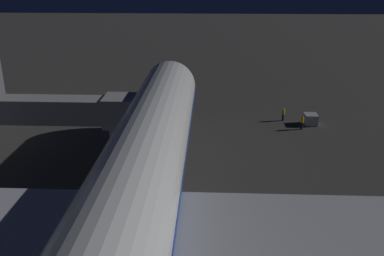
# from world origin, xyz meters

# --- Properties ---
(ground_plane) EXTENTS (320.00, 320.00, 0.00)m
(ground_plane) POSITION_xyz_m (0.00, 0.00, 0.00)
(ground_plane) COLOR #383533
(airliner_at_gate) EXTENTS (53.22, 61.20, 19.05)m
(airliner_at_gate) POSITION_xyz_m (0.00, 10.90, 5.81)
(airliner_at_gate) COLOR silver
(airliner_at_gate) RESTS_ON ground_plane
(jet_bridge) EXTENTS (18.93, 3.40, 7.45)m
(jet_bridge) POSITION_xyz_m (10.37, -6.53, 5.91)
(jet_bridge) COLOR #9E9E99
(jet_bridge) RESTS_ON ground_plane
(baggage_container_near_belt) EXTENTS (1.67, 1.78, 1.41)m
(baggage_container_near_belt) POSITION_xyz_m (-18.14, -19.71, 0.70)
(baggage_container_near_belt) COLOR #B7BABF
(baggage_container_near_belt) RESTS_ON ground_plane
(ground_crew_near_nose_gear) EXTENTS (0.40, 0.40, 1.90)m
(ground_crew_near_nose_gear) POSITION_xyz_m (-16.62, -17.80, 1.05)
(ground_crew_near_nose_gear) COLOR black
(ground_crew_near_nose_gear) RESTS_ON ground_plane
(ground_crew_by_belt_loader) EXTENTS (0.40, 0.40, 1.85)m
(ground_crew_by_belt_loader) POSITION_xyz_m (-14.75, -20.99, 1.02)
(ground_crew_by_belt_loader) COLOR black
(ground_crew_by_belt_loader) RESTS_ON ground_plane
(traffic_cone_nose_port) EXTENTS (0.36, 0.36, 0.55)m
(traffic_cone_nose_port) POSITION_xyz_m (-2.20, -18.45, 0.28)
(traffic_cone_nose_port) COLOR orange
(traffic_cone_nose_port) RESTS_ON ground_plane
(traffic_cone_nose_starboard) EXTENTS (0.36, 0.36, 0.55)m
(traffic_cone_nose_starboard) POSITION_xyz_m (2.20, -18.45, 0.28)
(traffic_cone_nose_starboard) COLOR orange
(traffic_cone_nose_starboard) RESTS_ON ground_plane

